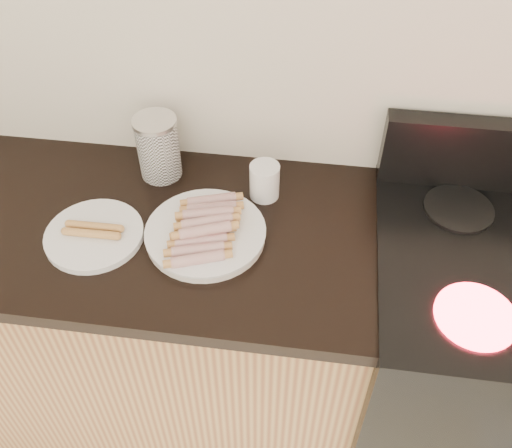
# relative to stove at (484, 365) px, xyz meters

# --- Properties ---
(wall_back) EXTENTS (4.00, 0.04, 2.60)m
(wall_back) POSITION_rel_stove_xyz_m (-0.78, 0.32, 0.84)
(wall_back) COLOR silver
(wall_back) RESTS_ON ground
(cabinet_base) EXTENTS (2.20, 0.59, 0.86)m
(cabinet_base) POSITION_rel_stove_xyz_m (-1.48, 0.01, -0.03)
(cabinet_base) COLOR #A37D4A
(cabinet_base) RESTS_ON floor
(stove) EXTENTS (0.76, 0.65, 0.91)m
(stove) POSITION_rel_stove_xyz_m (0.00, 0.00, 0.00)
(stove) COLOR black
(stove) RESTS_ON floor
(burner_near_left) EXTENTS (0.18, 0.18, 0.01)m
(burner_near_left) POSITION_rel_stove_xyz_m (-0.17, -0.17, 0.46)
(burner_near_left) COLOR #FF1E2D
(burner_near_left) RESTS_ON stove
(burner_far_left) EXTENTS (0.18, 0.18, 0.01)m
(burner_far_left) POSITION_rel_stove_xyz_m (-0.17, 0.17, 0.46)
(burner_far_left) COLOR black
(burner_far_left) RESTS_ON stove
(main_plate) EXTENTS (0.36, 0.36, 0.02)m
(main_plate) POSITION_rel_stove_xyz_m (-0.81, -0.00, 0.45)
(main_plate) COLOR white
(main_plate) RESTS_ON counter_slab
(side_plate) EXTENTS (0.31, 0.31, 0.02)m
(side_plate) POSITION_rel_stove_xyz_m (-1.08, -0.04, 0.45)
(side_plate) COLOR silver
(side_plate) RESTS_ON counter_slab
(hotdog_pile) EXTENTS (0.13, 0.27, 0.05)m
(hotdog_pile) POSITION_rel_stove_xyz_m (-0.81, -0.00, 0.48)
(hotdog_pile) COLOR maroon
(hotdog_pile) RESTS_ON main_plate
(plain_sausages) EXTENTS (0.13, 0.05, 0.02)m
(plain_sausages) POSITION_rel_stove_xyz_m (-1.08, -0.04, 0.47)
(plain_sausages) COLOR #AF6132
(plain_sausages) RESTS_ON side_plate
(canister) EXTENTS (0.12, 0.12, 0.18)m
(canister) POSITION_rel_stove_xyz_m (-0.98, 0.22, 0.54)
(canister) COLOR white
(canister) RESTS_ON counter_slab
(mug) EXTENTS (0.08, 0.08, 0.10)m
(mug) POSITION_rel_stove_xyz_m (-0.68, 0.17, 0.49)
(mug) COLOR white
(mug) RESTS_ON counter_slab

